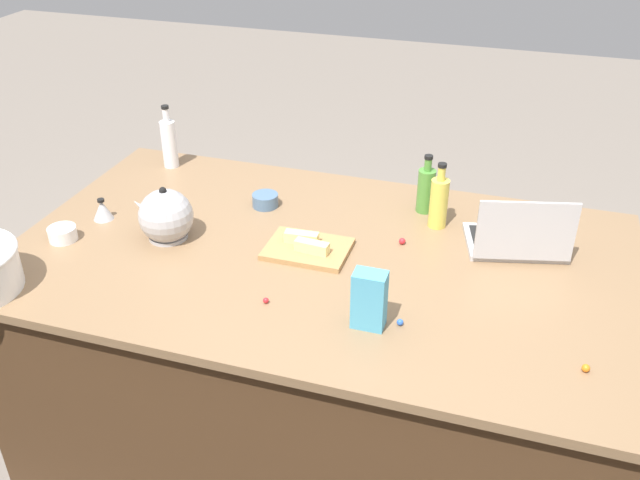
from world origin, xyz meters
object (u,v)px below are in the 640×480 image
Objects in this scene: ramekin_medium at (265,200)px; bottle_olive at (426,189)px; bottle_oil at (439,202)px; laptop at (518,239)px; butter_stick_right at (312,247)px; cutting_board at (307,249)px; ramekin_small at (63,234)px; candy_bag at (369,300)px; kettle at (166,217)px; kitchen_timer at (102,210)px; butter_stick_left at (302,237)px; bottle_vinegar at (169,142)px.

bottle_olive is at bearing -166.00° from ramekin_medium.
laptop is at bearing 162.12° from bottle_oil.
butter_stick_right is at bearing 55.23° from bottle_olive.
cutting_board is at bearing 134.03° from ramekin_medium.
candy_bag is at bearing 172.57° from ramekin_small.
kettle is 0.28m from kitchen_timer.
butter_stick_right reaches higher than ramekin_medium.
candy_bag reaches higher than cutting_board.
kettle is at bearing 170.41° from kitchen_timer.
butter_stick_left is 1.00× the size of butter_stick_right.
butter_stick_left is (0.34, 0.37, -0.05)m from bottle_olive.
laptop reaches higher than kitchen_timer.
kitchen_timer is (0.02, 0.47, -0.07)m from bottle_vinegar.
butter_stick_right is 0.77m from kitchen_timer.
kettle is at bearing 22.48° from bottle_oil.
butter_stick_left is (0.67, 0.18, -0.01)m from laptop.
bottle_vinegar is 1.19× the size of bottle_olive.
laptop reaches higher than cutting_board.
ramekin_medium is (0.27, -0.27, -0.01)m from butter_stick_right.
kitchen_timer reaches higher than butter_stick_left.
laptop is 1.66× the size of bottle_olive.
ramekin_medium is at bearing -47.15° from candy_bag.
cutting_board is 0.75m from kitchen_timer.
butter_stick_left is (-0.44, -0.08, -0.04)m from kettle.
butter_stick_right is at bearing 134.11° from ramekin_medium.
cutting_board is at bearing 38.64° from bottle_oil.
kitchen_timer reaches higher than ramekin_medium.
bottle_vinegar is 2.72× the size of ramekin_medium.
laptop is 0.67m from cutting_board.
ramekin_medium is at bearing -152.86° from kitchen_timer.
ramekin_small is (1.16, 0.47, -0.07)m from bottle_oil.
bottle_oil is at bearing 122.13° from bottle_olive.
butter_stick_right reaches higher than ramekin_small.
ramekin_small is (0.79, 0.17, 0.01)m from cutting_board.
butter_stick_left is at bearing -47.45° from candy_bag.
laptop reaches higher than kettle.
kettle is 1.94× the size of butter_stick_left.
laptop is 0.89m from ramekin_medium.
bottle_vinegar is at bearing -32.15° from cutting_board.
ramekin_small is 1.09m from candy_bag.
bottle_oil is 1.16m from kitchen_timer.
candy_bag is (-0.31, 0.33, 0.05)m from butter_stick_left.
butter_stick_right is 0.65× the size of candy_bag.
bottle_vinegar is 1.19× the size of kettle.
ramekin_small is (0.06, 0.63, -0.08)m from bottle_vinegar.
kettle reaches higher than ramekin_medium.
ramekin_small is at bearing 37.63° from ramekin_medium.
bottle_oil is (0.27, -0.09, 0.05)m from laptop.
ramekin_medium is (0.88, -0.05, -0.02)m from laptop.
ramekin_small is (0.77, 0.19, -0.01)m from butter_stick_left.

